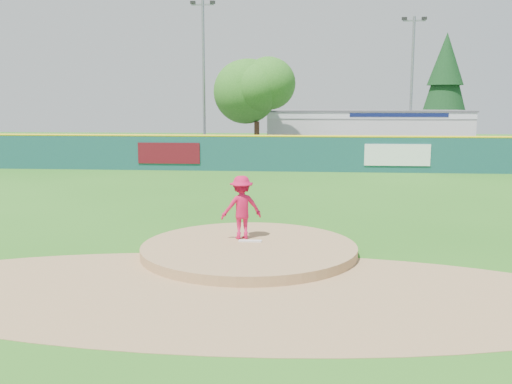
# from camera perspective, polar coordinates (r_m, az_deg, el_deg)

# --- Properties ---
(ground) EXTENTS (120.00, 120.00, 0.00)m
(ground) POSITION_cam_1_polar(r_m,az_deg,el_deg) (14.69, -0.70, -6.22)
(ground) COLOR #286B19
(ground) RESTS_ON ground
(pitchers_mound) EXTENTS (5.50, 5.50, 0.50)m
(pitchers_mound) POSITION_cam_1_polar(r_m,az_deg,el_deg) (14.69, -0.70, -6.22)
(pitchers_mound) COLOR #9E774C
(pitchers_mound) RESTS_ON ground
(pitching_rubber) EXTENTS (0.60, 0.15, 0.04)m
(pitching_rubber) POSITION_cam_1_polar(r_m,az_deg,el_deg) (14.91, -0.58, -4.92)
(pitching_rubber) COLOR white
(pitching_rubber) RESTS_ON pitchers_mound
(infield_dirt_arc) EXTENTS (15.40, 15.40, 0.01)m
(infield_dirt_arc) POSITION_cam_1_polar(r_m,az_deg,el_deg) (11.84, -2.19, -9.95)
(infield_dirt_arc) COLOR #9E774C
(infield_dirt_arc) RESTS_ON ground
(parking_lot) EXTENTS (44.00, 16.00, 0.02)m
(parking_lot) POSITION_cam_1_polar(r_m,az_deg,el_deg) (41.31, 3.09, 3.54)
(parking_lot) COLOR #38383A
(parking_lot) RESTS_ON ground
(pitcher) EXTENTS (1.24, 0.98, 1.69)m
(pitcher) POSITION_cam_1_polar(r_m,az_deg,el_deg) (15.10, -1.46, -1.55)
(pitcher) COLOR #C61141
(pitcher) RESTS_ON pitchers_mound
(van) EXTENTS (4.91, 3.26, 1.25)m
(van) POSITION_cam_1_polar(r_m,az_deg,el_deg) (39.95, 6.30, 4.24)
(van) COLOR white
(van) RESTS_ON parking_lot
(pool_building_grp) EXTENTS (15.20, 8.20, 3.31)m
(pool_building_grp) POSITION_cam_1_polar(r_m,az_deg,el_deg) (46.38, 10.80, 6.03)
(pool_building_grp) COLOR silver
(pool_building_grp) RESTS_ON ground
(fence_banners) EXTENTS (16.49, 0.04, 1.20)m
(fence_banners) POSITION_cam_1_polar(r_m,az_deg,el_deg) (32.19, 2.52, 3.81)
(fence_banners) COLOR #600D17
(fence_banners) RESTS_ON ground
(playground_slide) EXTENTS (1.09, 3.07, 1.69)m
(playground_slide) POSITION_cam_1_polar(r_m,az_deg,el_deg) (39.44, -18.09, 4.10)
(playground_slide) COLOR blue
(playground_slide) RESTS_ON ground
(outfield_fence) EXTENTS (40.00, 0.14, 2.07)m
(outfield_fence) POSITION_cam_1_polar(r_m,az_deg,el_deg) (32.26, 2.53, 3.98)
(outfield_fence) COLOR #164849
(outfield_fence) RESTS_ON ground
(deciduous_tree) EXTENTS (5.60, 5.60, 7.36)m
(deciduous_tree) POSITION_cam_1_polar(r_m,az_deg,el_deg) (39.27, 0.08, 9.92)
(deciduous_tree) COLOR #382314
(deciduous_tree) RESTS_ON ground
(conifer_tree) EXTENTS (4.40, 4.40, 9.50)m
(conifer_tree) POSITION_cam_1_polar(r_m,az_deg,el_deg) (51.46, 18.39, 10.32)
(conifer_tree) COLOR #382314
(conifer_tree) RESTS_ON ground
(light_pole_left) EXTENTS (1.75, 0.25, 11.00)m
(light_pole_left) POSITION_cam_1_polar(r_m,az_deg,el_deg) (41.84, -5.26, 11.87)
(light_pole_left) COLOR gray
(light_pole_left) RESTS_ON ground
(light_pole_right) EXTENTS (1.75, 0.25, 10.00)m
(light_pole_right) POSITION_cam_1_polar(r_m,az_deg,el_deg) (43.80, 15.31, 10.79)
(light_pole_right) COLOR gray
(light_pole_right) RESTS_ON ground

